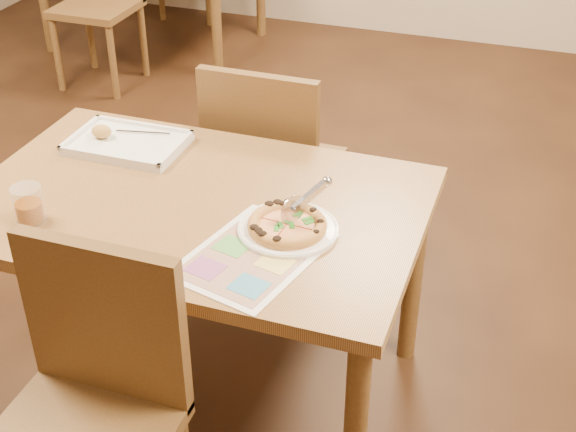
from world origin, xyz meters
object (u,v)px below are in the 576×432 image
(menu, at_px, (253,255))
(chair_far, at_px, (268,153))
(pizza_cutter, at_px, (304,200))
(dining_table, at_px, (196,225))
(appetizer_tray, at_px, (125,143))
(pizza, at_px, (287,225))
(glass_tumbler, at_px, (29,206))
(plate, at_px, (288,229))
(chair_near, at_px, (90,382))

(menu, bearing_deg, chair_far, 107.92)
(chair_far, relative_size, pizza_cutter, 3.32)
(dining_table, distance_m, chair_far, 0.61)
(appetizer_tray, relative_size, menu, 0.89)
(dining_table, bearing_deg, appetizer_tray, 146.99)
(pizza_cutter, xyz_separation_m, appetizer_tray, (-0.68, 0.25, -0.07))
(dining_table, height_order, pizza, pizza)
(glass_tumbler, bearing_deg, appetizer_tray, 85.87)
(chair_far, xyz_separation_m, menu, (0.26, -0.80, 0.16))
(chair_far, bearing_deg, menu, 107.92)
(dining_table, xyz_separation_m, plate, (0.31, -0.06, 0.09))
(chair_far, distance_m, appetizer_tray, 0.54)
(chair_near, distance_m, menu, 0.50)
(pizza, relative_size, glass_tumbler, 2.04)
(dining_table, height_order, chair_far, chair_far)
(plate, distance_m, glass_tumbler, 0.70)
(chair_far, xyz_separation_m, pizza_cutter, (0.34, -0.63, 0.24))
(glass_tumbler, bearing_deg, chair_near, -43.77)
(plate, xyz_separation_m, appetizer_tray, (-0.65, 0.29, 0.01))
(dining_table, bearing_deg, chair_near, -90.00)
(pizza_cutter, bearing_deg, chair_near, -178.41)
(chair_near, height_order, pizza, chair_near)
(chair_near, relative_size, glass_tumbler, 4.53)
(chair_near, xyz_separation_m, pizza_cutter, (0.34, 0.57, 0.24))
(appetizer_tray, distance_m, glass_tumbler, 0.47)
(pizza_cutter, bearing_deg, chair_far, 60.52)
(dining_table, bearing_deg, pizza, -13.30)
(pizza, relative_size, menu, 0.53)
(pizza_cutter, relative_size, menu, 0.36)
(menu, bearing_deg, glass_tumbler, -175.98)
(dining_table, relative_size, glass_tumbler, 12.53)
(chair_near, distance_m, plate, 0.64)
(dining_table, xyz_separation_m, appetizer_tray, (-0.34, 0.22, 0.10))
(pizza_cutter, relative_size, glass_tumbler, 1.37)
(dining_table, xyz_separation_m, chair_near, (0.00, -0.60, -0.07))
(plate, height_order, pizza, pizza)
(chair_far, height_order, plate, chair_far)
(appetizer_tray, height_order, menu, appetizer_tray)
(chair_far, height_order, appetizer_tray, chair_far)
(appetizer_tray, height_order, glass_tumbler, glass_tumbler)
(dining_table, distance_m, pizza, 0.33)
(glass_tumbler, bearing_deg, pizza_cutter, 16.73)
(appetizer_tray, bearing_deg, dining_table, -33.01)
(pizza, height_order, pizza_cutter, pizza_cutter)
(chair_far, relative_size, plate, 1.74)
(pizza, distance_m, glass_tumbler, 0.70)
(chair_far, height_order, menu, chair_far)
(pizza, bearing_deg, plate, 90.06)
(menu, bearing_deg, plate, 70.45)
(dining_table, height_order, chair_near, chair_near)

